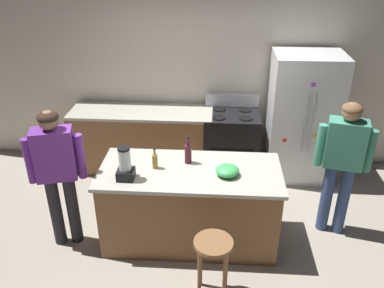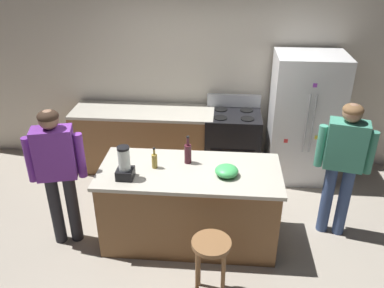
% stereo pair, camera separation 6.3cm
% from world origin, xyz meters
% --- Properties ---
extents(ground_plane, '(14.00, 14.00, 0.00)m').
position_xyz_m(ground_plane, '(0.00, 0.00, 0.00)').
color(ground_plane, '#9E9384').
extents(back_wall, '(8.00, 0.10, 2.70)m').
position_xyz_m(back_wall, '(0.00, 1.95, 1.35)').
color(back_wall, beige).
rests_on(back_wall, ground_plane).
extents(kitchen_island, '(1.92, 0.86, 0.90)m').
position_xyz_m(kitchen_island, '(0.00, 0.00, 0.45)').
color(kitchen_island, brown).
rests_on(kitchen_island, ground_plane).
extents(back_counter_run, '(2.00, 0.64, 0.90)m').
position_xyz_m(back_counter_run, '(-0.80, 1.55, 0.45)').
color(back_counter_run, brown).
rests_on(back_counter_run, ground_plane).
extents(refrigerator, '(0.90, 0.73, 1.77)m').
position_xyz_m(refrigerator, '(1.42, 1.50, 0.88)').
color(refrigerator, silver).
rests_on(refrigerator, ground_plane).
extents(stove_range, '(0.76, 0.65, 1.08)m').
position_xyz_m(stove_range, '(0.47, 1.52, 0.46)').
color(stove_range, black).
rests_on(stove_range, ground_plane).
extents(person_by_island_left, '(0.59, 0.31, 1.59)m').
position_xyz_m(person_by_island_left, '(-1.37, -0.14, 0.97)').
color(person_by_island_left, '#26262B').
rests_on(person_by_island_left, ground_plane).
extents(person_by_sink_right, '(0.60, 0.30, 1.60)m').
position_xyz_m(person_by_sink_right, '(1.63, 0.26, 0.97)').
color(person_by_sink_right, '#384C7A').
rests_on(person_by_sink_right, ground_plane).
extents(bar_stool, '(0.36, 0.36, 0.66)m').
position_xyz_m(bar_stool, '(0.27, -0.81, 0.51)').
color(bar_stool, brown).
rests_on(bar_stool, ground_plane).
extents(blender_appliance, '(0.17, 0.17, 0.35)m').
position_xyz_m(blender_appliance, '(-0.63, -0.21, 1.05)').
color(blender_appliance, black).
rests_on(blender_appliance, kitchen_island).
extents(bottle_vinegar, '(0.06, 0.06, 0.24)m').
position_xyz_m(bottle_vinegar, '(-0.37, 0.02, 0.99)').
color(bottle_vinegar, olive).
rests_on(bottle_vinegar, kitchen_island).
extents(bottle_wine, '(0.08, 0.08, 0.32)m').
position_xyz_m(bottle_wine, '(-0.03, 0.15, 1.02)').
color(bottle_wine, '#471923').
rests_on(bottle_wine, kitchen_island).
extents(mixing_bowl, '(0.24, 0.24, 0.11)m').
position_xyz_m(mixing_bowl, '(0.39, -0.08, 0.96)').
color(mixing_bowl, '#3FB259').
rests_on(mixing_bowl, kitchen_island).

